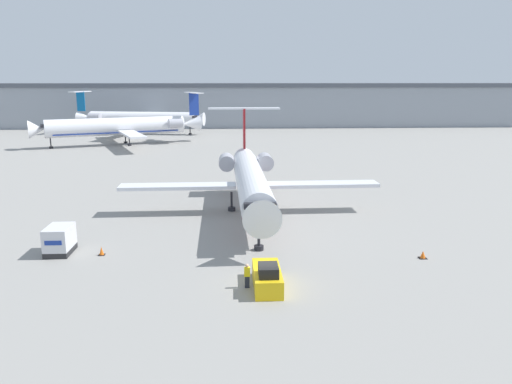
{
  "coord_description": "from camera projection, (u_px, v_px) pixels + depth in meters",
  "views": [
    {
      "loc": [
        -2.28,
        -31.69,
        13.79
      ],
      "look_at": [
        0.0,
        13.38,
        3.58
      ],
      "focal_mm": 35.0,
      "sensor_mm": 36.0,
      "label": 1
    }
  ],
  "objects": [
    {
      "name": "terminal_building",
      "position": [
        238.0,
        105.0,
        149.51
      ],
      "size": [
        180.0,
        16.8,
        12.71
      ],
      "color": "#8C939E",
      "rests_on": "ground"
    },
    {
      "name": "traffic_cone_right",
      "position": [
        423.0,
        255.0,
        39.29
      ],
      "size": [
        0.6,
        0.6,
        0.61
      ],
      "color": "black",
      "rests_on": "ground"
    },
    {
      "name": "airplane_main",
      "position": [
        250.0,
        179.0,
        52.23
      ],
      "size": [
        27.25,
        29.84,
        10.25
      ],
      "color": "silver",
      "rests_on": "ground"
    },
    {
      "name": "worker_near_tug",
      "position": [
        247.0,
        275.0,
        33.64
      ],
      "size": [
        0.4,
        0.24,
        1.68
      ],
      "color": "#232838",
      "rests_on": "ground"
    },
    {
      "name": "airplane_parked_far_left",
      "position": [
        138.0,
        118.0,
        128.45
      ],
      "size": [
        34.33,
        35.52,
        10.79
      ],
      "color": "white",
      "rests_on": "ground"
    },
    {
      "name": "luggage_cart",
      "position": [
        60.0,
        240.0,
        40.27
      ],
      "size": [
        1.88,
        2.93,
        2.24
      ],
      "color": "#232326",
      "rests_on": "ground"
    },
    {
      "name": "pushback_tug",
      "position": [
        267.0,
        277.0,
        33.73
      ],
      "size": [
        1.84,
        4.67,
        1.93
      ],
      "color": "yellow",
      "rests_on": "ground"
    },
    {
      "name": "traffic_cone_left",
      "position": [
        102.0,
        251.0,
        39.99
      ],
      "size": [
        0.5,
        0.5,
        0.7
      ],
      "color": "black",
      "rests_on": "ground"
    },
    {
      "name": "airplane_parked_far_right",
      "position": [
        121.0,
        126.0,
        106.68
      ],
      "size": [
        35.35,
        31.33,
        10.95
      ],
      "color": "white",
      "rests_on": "ground"
    },
    {
      "name": "ground_plane",
      "position": [
        266.0,
        286.0,
        34.02
      ],
      "size": [
        600.0,
        600.0,
        0.0
      ],
      "primitive_type": "plane",
      "color": "gray"
    }
  ]
}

